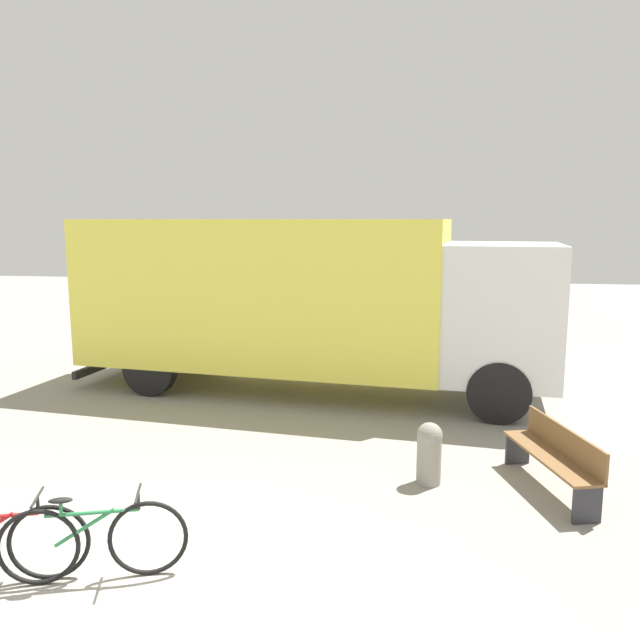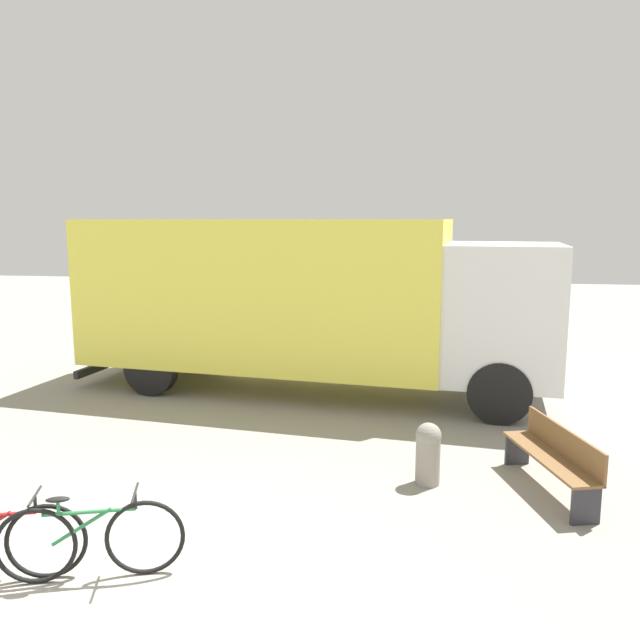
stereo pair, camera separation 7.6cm
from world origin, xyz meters
name	(u,v)px [view 1 (the left image)]	position (x,y,z in m)	size (l,w,h in m)	color
ground_plane	(92,613)	(0.00, 0.00, 0.00)	(60.00, 60.00, 0.00)	gray
delivery_truck	(304,297)	(0.65, 7.33, 1.90)	(9.47, 3.49, 3.40)	#EAE04C
park_bench	(555,455)	(4.55, 3.19, 0.47)	(0.90, 1.90, 0.83)	brown
bicycle_far	(94,541)	(-0.22, 0.48, 0.40)	(1.68, 0.63, 0.85)	black
bollard_near_bench	(429,451)	(2.99, 3.17, 0.44)	(0.33, 0.33, 0.82)	gray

